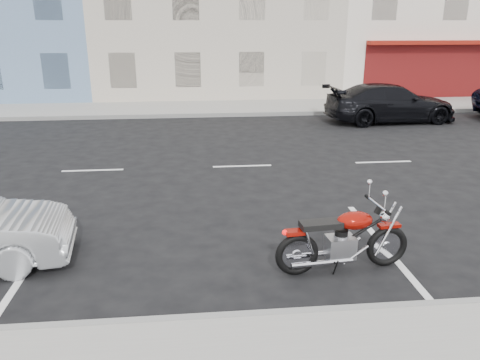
# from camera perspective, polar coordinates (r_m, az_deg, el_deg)

# --- Properties ---
(ground) EXTENTS (120.00, 120.00, 0.00)m
(ground) POSITION_cam_1_polar(r_m,az_deg,el_deg) (13.14, 8.98, 1.93)
(ground) COLOR black
(ground) RESTS_ON ground
(sidewalk_far) EXTENTS (80.00, 3.40, 0.15)m
(sidewalk_far) POSITION_cam_1_polar(r_m,az_deg,el_deg) (21.26, -10.34, 8.51)
(sidewalk_far) COLOR gray
(sidewalk_far) RESTS_ON ground
(curb_near) EXTENTS (80.00, 0.12, 0.16)m
(curb_near) POSITION_cam_1_polar(r_m,az_deg,el_deg) (6.58, -20.84, -16.63)
(curb_near) COLOR gray
(curb_near) RESTS_ON ground
(curb_far) EXTENTS (80.00, 0.12, 0.16)m
(curb_far) POSITION_cam_1_polar(r_m,az_deg,el_deg) (19.60, -10.71, 7.65)
(curb_far) COLOR gray
(curb_far) RESTS_ON ground
(motorcycle) EXTENTS (2.20, 0.73, 1.10)m
(motorcycle) POSITION_cam_1_polar(r_m,az_deg,el_deg) (7.86, 17.75, -6.65)
(motorcycle) COLOR black
(motorcycle) RESTS_ON ground
(car_far) EXTENTS (5.19, 2.40, 1.47)m
(car_far) POSITION_cam_1_polar(r_m,az_deg,el_deg) (19.40, 17.84, 8.93)
(car_far) COLOR black
(car_far) RESTS_ON ground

